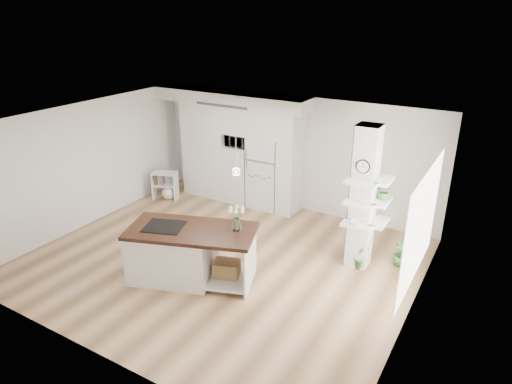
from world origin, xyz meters
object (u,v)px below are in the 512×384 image
refrigerator (266,172)px  floor_plant_a (361,257)px  kitchen_island (179,252)px  bookshelf (166,187)px

refrigerator → floor_plant_a: 3.40m
refrigerator → floor_plant_a: (2.93, -1.62, -0.63)m
refrigerator → floor_plant_a: size_ratio=3.51×
refrigerator → kitchen_island: refrigerator is taller
floor_plant_a → bookshelf: bearing=172.2°
kitchen_island → floor_plant_a: size_ratio=4.87×
refrigerator → floor_plant_a: bearing=-28.9°
kitchen_island → bookshelf: 3.73m
refrigerator → bookshelf: bearing=-159.7°
bookshelf → refrigerator: bearing=-2.4°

